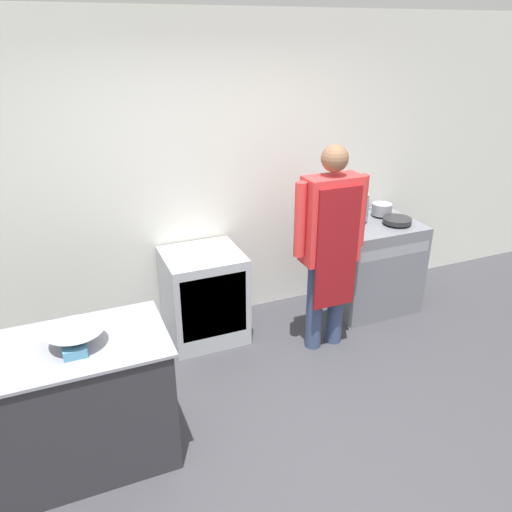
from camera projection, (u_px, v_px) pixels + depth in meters
ground_plane at (306, 454)px, 3.25m from camera, size 14.00×14.00×0.00m
wall_back at (208, 178)px, 4.34m from camera, size 8.00×0.05×2.70m
prep_counter at (78, 405)px, 3.05m from camera, size 1.14×0.66×0.87m
stove at (370, 264)px, 4.88m from camera, size 0.80×0.70×0.89m
fridge_unit at (204, 296)px, 4.37m from camera, size 0.66×0.60×0.81m
person_cook at (330, 239)px, 4.00m from camera, size 0.64×0.24×1.75m
mixing_bowl at (76, 337)px, 2.85m from camera, size 0.33×0.33×0.10m
plastic_tub at (75, 350)px, 2.78m from camera, size 0.13×0.13×0.06m
stock_pot at (352, 205)px, 4.67m from camera, size 0.30×0.30×0.28m
saute_pan at (397, 220)px, 4.63m from camera, size 0.27×0.27×0.04m
sauce_pot at (382, 209)px, 4.83m from camera, size 0.19×0.19×0.11m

